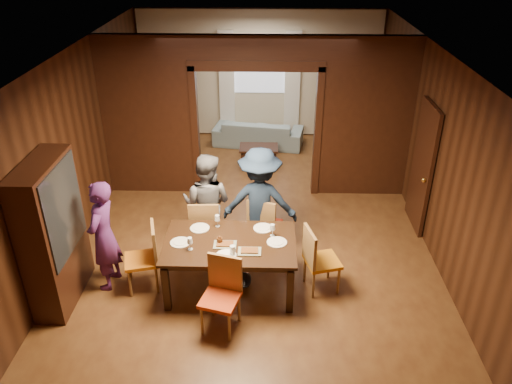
{
  "coord_description": "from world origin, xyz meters",
  "views": [
    {
      "loc": [
        0.22,
        -6.79,
        4.52
      ],
      "look_at": [
        0.05,
        -0.4,
        1.05
      ],
      "focal_mm": 35.0,
      "sensor_mm": 36.0,
      "label": 1
    }
  ],
  "objects_px": {
    "chair_far_r": "(265,223)",
    "hutch": "(53,234)",
    "person_navy": "(260,202)",
    "chair_right": "(323,259)",
    "person_grey": "(207,204)",
    "sofa": "(258,132)",
    "dining_table": "(230,265)",
    "chair_near": "(220,297)",
    "chair_far_l": "(206,226)",
    "chair_left": "(141,258)",
    "person_purple": "(104,236)",
    "coffee_table": "(259,156)"
  },
  "relations": [
    {
      "from": "chair_far_r",
      "to": "hutch",
      "type": "distance_m",
      "value": 2.99
    },
    {
      "from": "person_navy",
      "to": "chair_right",
      "type": "bearing_deg",
      "value": 138.21
    },
    {
      "from": "person_grey",
      "to": "sofa",
      "type": "distance_m",
      "value": 4.29
    },
    {
      "from": "dining_table",
      "to": "chair_near",
      "type": "height_order",
      "value": "chair_near"
    },
    {
      "from": "dining_table",
      "to": "chair_near",
      "type": "xyz_separation_m",
      "value": [
        -0.07,
        -0.79,
        0.1
      ]
    },
    {
      "from": "chair_far_l",
      "to": "chair_left",
      "type": "bearing_deg",
      "value": 43.97
    },
    {
      "from": "sofa",
      "to": "person_grey",
      "type": "bearing_deg",
      "value": 89.96
    },
    {
      "from": "sofa",
      "to": "dining_table",
      "type": "bearing_deg",
      "value": 96.09
    },
    {
      "from": "person_grey",
      "to": "sofa",
      "type": "height_order",
      "value": "person_grey"
    },
    {
      "from": "person_grey",
      "to": "chair_right",
      "type": "bearing_deg",
      "value": 165.88
    },
    {
      "from": "person_purple",
      "to": "person_grey",
      "type": "height_order",
      "value": "person_grey"
    },
    {
      "from": "coffee_table",
      "to": "chair_far_l",
      "type": "relative_size",
      "value": 0.82
    },
    {
      "from": "person_navy",
      "to": "sofa",
      "type": "height_order",
      "value": "person_navy"
    },
    {
      "from": "chair_far_r",
      "to": "person_purple",
      "type": "bearing_deg",
      "value": 39.25
    },
    {
      "from": "chair_left",
      "to": "chair_right",
      "type": "xyz_separation_m",
      "value": [
        2.48,
        0.04,
        0.0
      ]
    },
    {
      "from": "sofa",
      "to": "dining_table",
      "type": "distance_m",
      "value": 5.13
    },
    {
      "from": "person_purple",
      "to": "person_navy",
      "type": "xyz_separation_m",
      "value": [
        2.09,
        0.86,
        0.06
      ]
    },
    {
      "from": "chair_left",
      "to": "coffee_table",
      "type": "bearing_deg",
      "value": 144.94
    },
    {
      "from": "chair_near",
      "to": "dining_table",
      "type": "bearing_deg",
      "value": 100.87
    },
    {
      "from": "person_purple",
      "to": "person_grey",
      "type": "relative_size",
      "value": 0.99
    },
    {
      "from": "person_purple",
      "to": "chair_far_l",
      "type": "xyz_separation_m",
      "value": [
        1.27,
        0.78,
        -0.32
      ]
    },
    {
      "from": "person_navy",
      "to": "chair_near",
      "type": "bearing_deg",
      "value": 78.44
    },
    {
      "from": "dining_table",
      "to": "person_navy",
      "type": "bearing_deg",
      "value": 66.91
    },
    {
      "from": "coffee_table",
      "to": "chair_left",
      "type": "distance_m",
      "value": 4.35
    },
    {
      "from": "person_grey",
      "to": "hutch",
      "type": "distance_m",
      "value": 2.18
    },
    {
      "from": "chair_left",
      "to": "chair_right",
      "type": "distance_m",
      "value": 2.48
    },
    {
      "from": "person_purple",
      "to": "dining_table",
      "type": "relative_size",
      "value": 0.91
    },
    {
      "from": "person_grey",
      "to": "chair_right",
      "type": "height_order",
      "value": "person_grey"
    },
    {
      "from": "chair_right",
      "to": "chair_near",
      "type": "height_order",
      "value": "same"
    },
    {
      "from": "coffee_table",
      "to": "chair_far_l",
      "type": "bearing_deg",
      "value": -102.76
    },
    {
      "from": "chair_far_l",
      "to": "hutch",
      "type": "distance_m",
      "value": 2.16
    },
    {
      "from": "person_navy",
      "to": "chair_left",
      "type": "distance_m",
      "value": 1.89
    },
    {
      "from": "person_grey",
      "to": "chair_far_r",
      "type": "bearing_deg",
      "value": -165.66
    },
    {
      "from": "sofa",
      "to": "chair_far_r",
      "type": "relative_size",
      "value": 2.06
    },
    {
      "from": "sofa",
      "to": "chair_far_l",
      "type": "xyz_separation_m",
      "value": [
        -0.7,
        -4.31,
        0.19
      ]
    },
    {
      "from": "person_navy",
      "to": "chair_right",
      "type": "height_order",
      "value": "person_navy"
    },
    {
      "from": "coffee_table",
      "to": "chair_far_r",
      "type": "relative_size",
      "value": 0.82
    },
    {
      "from": "dining_table",
      "to": "chair_far_r",
      "type": "height_order",
      "value": "chair_far_r"
    },
    {
      "from": "sofa",
      "to": "coffee_table",
      "type": "xyz_separation_m",
      "value": [
        0.03,
        -1.08,
        -0.09
      ]
    },
    {
      "from": "person_purple",
      "to": "sofa",
      "type": "bearing_deg",
      "value": 166.4
    },
    {
      "from": "sofa",
      "to": "hutch",
      "type": "xyz_separation_m",
      "value": [
        -2.52,
        -5.35,
        0.71
      ]
    },
    {
      "from": "chair_right",
      "to": "chair_far_l",
      "type": "xyz_separation_m",
      "value": [
        -1.69,
        0.8,
        0.0
      ]
    },
    {
      "from": "person_navy",
      "to": "chair_left",
      "type": "relative_size",
      "value": 1.78
    },
    {
      "from": "chair_left",
      "to": "chair_right",
      "type": "relative_size",
      "value": 1.0
    },
    {
      "from": "person_purple",
      "to": "person_grey",
      "type": "bearing_deg",
      "value": 131.78
    },
    {
      "from": "sofa",
      "to": "chair_far_l",
      "type": "height_order",
      "value": "chair_far_l"
    },
    {
      "from": "person_purple",
      "to": "hutch",
      "type": "distance_m",
      "value": 0.64
    },
    {
      "from": "person_purple",
      "to": "chair_left",
      "type": "distance_m",
      "value": 0.58
    },
    {
      "from": "person_grey",
      "to": "chair_left",
      "type": "height_order",
      "value": "person_grey"
    },
    {
      "from": "person_purple",
      "to": "dining_table",
      "type": "xyz_separation_m",
      "value": [
        1.7,
        -0.04,
        -0.42
      ]
    }
  ]
}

